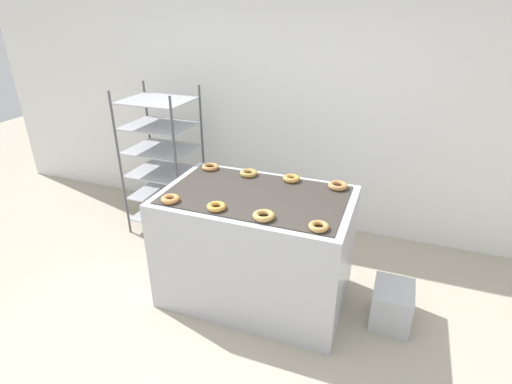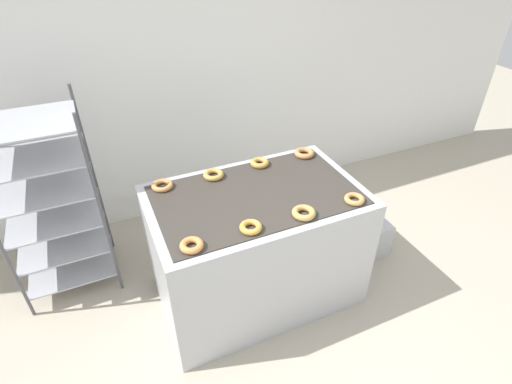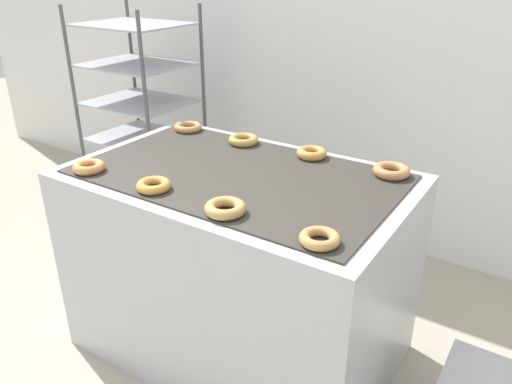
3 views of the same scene
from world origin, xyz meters
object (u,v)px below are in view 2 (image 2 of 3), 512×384
donut_near_midleft (251,227)px  donut_far_midleft (213,175)px  donut_near_right (354,199)px  baking_rack_cart (50,202)px  donut_far_right (304,153)px  donut_near_left (192,245)px  donut_far_left (162,185)px  donut_near_midright (304,213)px  glaze_bin (366,234)px  donut_far_midright (260,163)px  fryer_machine (256,246)px

donut_near_midleft → donut_far_midleft: bearing=91.0°
donut_near_right → baking_rack_cart: bearing=150.2°
donut_near_midleft → donut_far_right: bearing=41.5°
donut_near_left → donut_near_right: size_ratio=1.02×
donut_far_left → donut_far_right: (1.14, -0.01, 0.00)m
donut_near_midright → donut_near_right: bearing=-0.8°
donut_near_left → donut_far_left: size_ratio=0.93×
glaze_bin → donut_near_left: (-1.67, -0.39, 0.82)m
donut_far_midleft → donut_far_right: 0.76m
donut_near_left → donut_near_midleft: 0.38m
donut_far_left → donut_far_midright: (0.75, 0.00, 0.00)m
donut_near_left → donut_far_midleft: bearing=61.5°
donut_near_left → donut_far_left: (-0.01, 0.68, -0.00)m
baking_rack_cart → glaze_bin: size_ratio=4.25×
fryer_machine → donut_far_midright: donut_far_midright is taller
baking_rack_cart → donut_far_midright: size_ratio=10.93×
donut_near_midright → donut_far_left: size_ratio=1.02×
glaze_bin → donut_far_midleft: donut_far_midleft is taller
donut_near_right → donut_far_left: size_ratio=0.91×
baking_rack_cart → donut_near_right: baking_rack_cart is taller
donut_far_midright → donut_far_right: size_ratio=0.90×
fryer_machine → glaze_bin: fryer_machine is taller
donut_near_left → donut_near_right: 1.12m
glaze_bin → donut_far_right: 1.03m
donut_near_left → donut_near_midleft: (0.38, 0.01, -0.00)m
glaze_bin → donut_far_right: donut_far_right is taller
glaze_bin → donut_near_left: bearing=-166.7°
baking_rack_cart → donut_far_left: bearing=-27.8°
donut_near_left → donut_near_midright: bearing=0.1°
fryer_machine → donut_near_left: donut_near_left is taller
donut_near_right → donut_far_right: size_ratio=0.87×
fryer_machine → donut_far_left: (-0.57, 0.35, 0.50)m
fryer_machine → donut_near_left: size_ratio=10.70×
donut_far_midleft → donut_far_right: size_ratio=0.96×
donut_near_left → donut_far_midright: size_ratio=0.98×
glaze_bin → donut_far_left: 1.89m
donut_far_right → donut_near_midright: bearing=-120.0°
donut_near_midright → donut_far_right: bearing=60.0°
donut_near_left → donut_near_midleft: donut_near_left is taller
donut_near_midright → donut_near_right: size_ratio=1.13×
donut_near_left → donut_far_right: (1.13, 0.68, 0.00)m
baking_rack_cart → donut_near_midleft: baking_rack_cart is taller
baking_rack_cart → donut_near_right: 2.20m
donut_near_left → baking_rack_cart: bearing=125.6°
donut_far_left → donut_far_midright: donut_far_midright is taller
baking_rack_cart → donut_far_midleft: size_ratio=10.31×
baking_rack_cart → donut_near_right: (1.90, -1.09, 0.19)m
donut_near_midleft → donut_near_midright: bearing=-1.4°
donut_near_midright → donut_far_midright: size_ratio=1.08×
baking_rack_cart → donut_near_right: bearing=-29.8°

